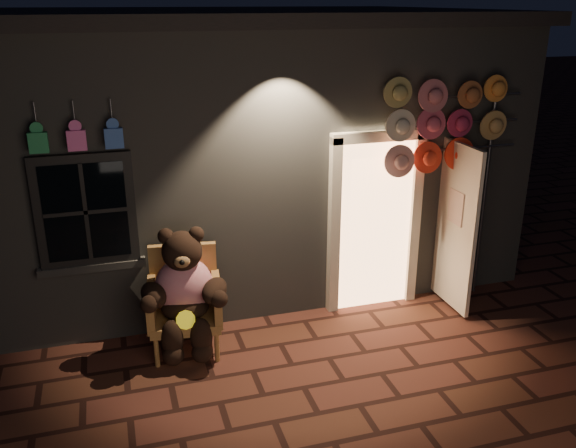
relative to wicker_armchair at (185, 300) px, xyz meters
name	(u,v)px	position (x,y,z in m)	size (l,w,h in m)	color
ground	(304,388)	(0.99, -1.13, -0.55)	(60.00, 60.00, 0.00)	#4D251D
shop_building	(221,133)	(0.99, 2.86, 1.18)	(7.30, 5.95, 3.51)	slate
wicker_armchair	(185,300)	(0.00, 0.00, 0.00)	(0.84, 0.78, 1.11)	#AF8643
teddy_bear	(184,291)	(-0.01, -0.14, 0.17)	(0.98, 0.81, 1.36)	red
hat_rack	(445,125)	(3.08, 0.15, 1.69)	(1.76, 0.22, 2.78)	#59595E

